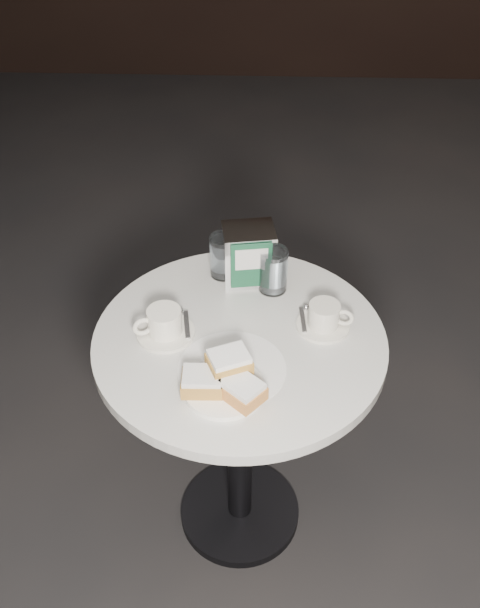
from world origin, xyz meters
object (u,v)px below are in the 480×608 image
Objects in this scene: water_glass_left at (224,256)px; beignet_plate at (224,381)px; water_glass_right at (273,271)px; cafe_table at (240,393)px; coffee_cup_right at (324,317)px; coffee_cup_left at (164,324)px; napkin_dispenser at (249,255)px.

beignet_plate is at bearing -86.68° from water_glass_left.
cafe_table is at bearing -112.69° from water_glass_right.
coffee_cup_right is 0.19m from water_glass_right.
water_glass_left is at bearing 93.32° from beignet_plate.
water_glass_right reaches higher than beignet_plate.
water_glass_left reaches higher than coffee_cup_left.
beignet_plate is at bearing -124.55° from coffee_cup_right.
coffee_cup_left reaches higher than coffee_cup_right.
cafe_table is 3.37× the size of beignet_plate.
coffee_cup_left is 0.32m from water_glass_right.
water_glass_left is at bearing 152.89° from coffee_cup_right.
coffee_cup_left is 0.38m from coffee_cup_right.
napkin_dispenser is (-0.19, 0.18, 0.05)m from coffee_cup_right.
napkin_dispenser is (0.01, 0.23, 0.27)m from cafe_table.
napkin_dispenser reaches higher than water_glass_right.
water_glass_right is (0.13, -0.06, 0.00)m from water_glass_left.
cafe_table is 0.36m from napkin_dispenser.
water_glass_left is at bearing 155.84° from water_glass_right.
water_glass_right is 0.78× the size of napkin_dispenser.
beignet_plate is at bearing -106.08° from water_glass_right.
napkin_dispenser is at bearing 84.22° from beignet_plate.
water_glass_left is 0.77× the size of napkin_dispenser.
coffee_cup_left is 1.58× the size of water_glass_left.
water_glass_right is at bearing 73.92° from beignet_plate.
napkin_dispenser is at bearing 25.50° from coffee_cup_left.
water_glass_left is (-0.25, 0.20, 0.03)m from coffee_cup_right.
beignet_plate is 0.42m from water_glass_left.
cafe_table is at bearing 81.43° from beignet_plate.
napkin_dispenser is (-0.06, 0.04, 0.02)m from water_glass_right.
cafe_table is 6.40× the size of water_glass_left.
water_glass_right reaches higher than water_glass_left.
napkin_dispenser is at bearing 86.40° from cafe_table.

